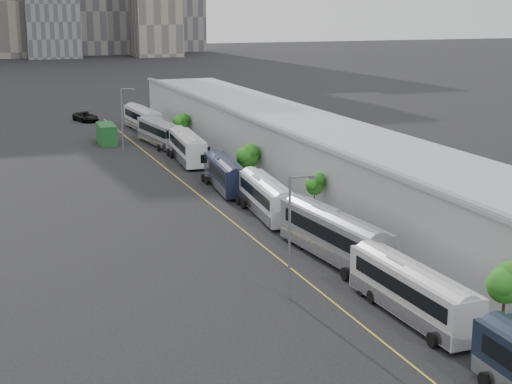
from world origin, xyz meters
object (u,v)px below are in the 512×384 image
bus_4 (266,200)px  bus_5 (225,177)px  bus_8 (142,121)px  shipping_container (107,134)px  bus_6 (187,150)px  bus_7 (160,135)px  suv (86,117)px  street_lamp_far (123,116)px  bus_3 (334,240)px  bus_2 (412,296)px  street_lamp_near (292,229)px

bus_4 → bus_5: 11.96m
bus_5 → bus_8: size_ratio=0.90×
bus_8 → shipping_container: bus_8 is taller
bus_8 → bus_6: bearing=-93.6°
bus_6 → bus_7: 13.48m
shipping_container → suv: (0.36, 24.02, -0.59)m
street_lamp_far → shipping_container: (-0.95, 8.98, -3.79)m
bus_3 → bus_4: bearing=85.9°
bus_5 → bus_7: bus_7 is taller
bus_7 → bus_8: 14.49m
bus_2 → shipping_container: bus_2 is taller
bus_3 → shipping_container: 61.70m
bus_2 → shipping_container: 74.42m
bus_2 → bus_6: size_ratio=0.93×
bus_5 → bus_4: bearing=-82.6°
bus_3 → bus_8: 71.32m
bus_6 → suv: bearing=104.5°
bus_7 → suv: (-6.69, 28.36, -0.74)m
bus_5 → bus_6: bus_6 is taller
bus_6 → suv: 42.45m
bus_2 → bus_8: bearing=88.2°
bus_4 → suv: (-7.37, 70.51, -0.69)m
suv → bus_6: bearing=-96.0°
bus_6 → shipping_container: (-7.57, 17.81, -0.20)m
bus_6 → bus_7: bearing=96.9°
bus_8 → shipping_container: (-7.59, -10.14, -0.20)m
bus_3 → suv: 85.55m
bus_4 → bus_7: size_ratio=0.97×
street_lamp_far → suv: size_ratio=1.48×
bus_2 → bus_5: bearing=88.6°
bus_5 → suv: (-6.97, 58.55, -0.63)m
bus_2 → bus_4: 27.55m
bus_3 → bus_4: size_ratio=1.09×
bus_2 → bus_6: bearing=88.2°
bus_2 → bus_5: (-0.18, 39.50, -0.05)m
bus_7 → shipping_container: size_ratio=2.03×
bus_4 → street_lamp_near: bearing=-101.2°
bus_4 → bus_2: bearing=-85.3°
street_lamp_near → shipping_container: bearing=91.2°
street_lamp_far → bus_6: bearing=-53.1°
bus_4 → street_lamp_far: size_ratio=1.40×
bus_2 → street_lamp_far: bearing=94.1°
bus_3 → suv: size_ratio=2.25×
bus_5 → bus_6: bearing=94.7°
bus_2 → bus_5: size_ratio=1.02×
bus_8 → street_lamp_near: (-6.16, -78.15, 3.47)m
bus_2 → street_lamp_near: size_ratio=1.41×
bus_2 → bus_6: (0.05, 56.23, 0.11)m
bus_3 → street_lamp_near: size_ratio=1.56×
street_lamp_far → suv: street_lamp_far is taller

